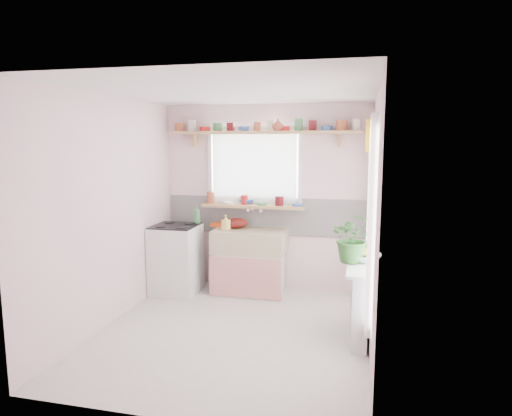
# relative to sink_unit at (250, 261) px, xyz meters

# --- Properties ---
(room) EXTENTS (3.20, 3.20, 3.20)m
(room) POSITION_rel_sink_unit_xyz_m (0.81, -0.43, 0.94)
(room) COLOR silver
(room) RESTS_ON ground
(sink_unit) EXTENTS (0.95, 0.65, 1.11)m
(sink_unit) POSITION_rel_sink_unit_xyz_m (0.00, 0.00, 0.00)
(sink_unit) COLOR white
(sink_unit) RESTS_ON ground
(cooker) EXTENTS (0.58, 0.58, 0.93)m
(cooker) POSITION_rel_sink_unit_xyz_m (-0.95, -0.24, 0.03)
(cooker) COLOR white
(cooker) RESTS_ON ground
(radiator_ledge) EXTENTS (0.22, 0.95, 0.78)m
(radiator_ledge) POSITION_rel_sink_unit_xyz_m (1.45, -1.09, -0.03)
(radiator_ledge) COLOR white
(radiator_ledge) RESTS_ON ground
(windowsill) EXTENTS (1.40, 0.22, 0.04)m
(windowsill) POSITION_rel_sink_unit_xyz_m (-0.00, 0.19, 0.71)
(windowsill) COLOR tan
(windowsill) RESTS_ON room
(pine_shelf) EXTENTS (2.52, 0.24, 0.04)m
(pine_shelf) POSITION_rel_sink_unit_xyz_m (0.15, 0.18, 1.69)
(pine_shelf) COLOR tan
(pine_shelf) RESTS_ON room
(shelf_crockery) EXTENTS (2.47, 0.11, 0.12)m
(shelf_crockery) POSITION_rel_sink_unit_xyz_m (0.15, 0.18, 1.76)
(shelf_crockery) COLOR #A55133
(shelf_crockery) RESTS_ON pine_shelf
(sill_crockery) EXTENTS (1.35, 0.11, 0.12)m
(sill_crockery) POSITION_rel_sink_unit_xyz_m (-0.05, 0.19, 0.78)
(sill_crockery) COLOR #A55133
(sill_crockery) RESTS_ON windowsill
(dish_tray) EXTENTS (0.43, 0.35, 0.04)m
(dish_tray) POSITION_rel_sink_unit_xyz_m (-0.38, 0.21, 0.44)
(dish_tray) COLOR #FF5716
(dish_tray) RESTS_ON sink_unit
(colander) EXTENTS (0.39, 0.39, 0.14)m
(colander) POSITION_rel_sink_unit_xyz_m (-0.20, 0.09, 0.49)
(colander) COLOR #5B110F
(colander) RESTS_ON sink_unit
(jade_plant) EXTENTS (0.55, 0.51, 0.52)m
(jade_plant) POSITION_rel_sink_unit_xyz_m (1.36, -1.04, 0.60)
(jade_plant) COLOR #2F6327
(jade_plant) RESTS_ON radiator_ledge
(fruit_bowl) EXTENTS (0.35, 0.35, 0.08)m
(fruit_bowl) POSITION_rel_sink_unit_xyz_m (1.48, -0.99, 0.38)
(fruit_bowl) COLOR silver
(fruit_bowl) RESTS_ON radiator_ledge
(herb_pot) EXTENTS (0.13, 0.11, 0.21)m
(herb_pot) POSITION_rel_sink_unit_xyz_m (1.48, -0.97, 0.45)
(herb_pot) COLOR #325C24
(herb_pot) RESTS_ON radiator_ledge
(soap_bottle_sink) EXTENTS (0.11, 0.12, 0.20)m
(soap_bottle_sink) POSITION_rel_sink_unit_xyz_m (-0.31, -0.06, 0.52)
(soap_bottle_sink) COLOR #FEEB71
(soap_bottle_sink) RESTS_ON sink_unit
(sill_cup) EXTENTS (0.14, 0.14, 0.11)m
(sill_cup) POSITION_rel_sink_unit_xyz_m (-0.14, 0.25, 0.78)
(sill_cup) COLOR silver
(sill_cup) RESTS_ON windowsill
(sill_bowl) EXTENTS (0.25, 0.25, 0.06)m
(sill_bowl) POSITION_rel_sink_unit_xyz_m (-0.11, 0.25, 0.76)
(sill_bowl) COLOR #2E4396
(sill_bowl) RESTS_ON windowsill
(shelf_vase) EXTENTS (0.19, 0.19, 0.15)m
(shelf_vase) POSITION_rel_sink_unit_xyz_m (0.35, 0.12, 1.79)
(shelf_vase) COLOR #A94A34
(shelf_vase) RESTS_ON pine_shelf
(cooker_bottle) EXTENTS (0.12, 0.12, 0.25)m
(cooker_bottle) POSITION_rel_sink_unit_xyz_m (-0.73, -0.02, 0.61)
(cooker_bottle) COLOR #3B7645
(cooker_bottle) RESTS_ON cooker
(fruit) EXTENTS (0.20, 0.14, 0.10)m
(fruit) POSITION_rel_sink_unit_xyz_m (1.49, -0.99, 0.45)
(fruit) COLOR orange
(fruit) RESTS_ON fruit_bowl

